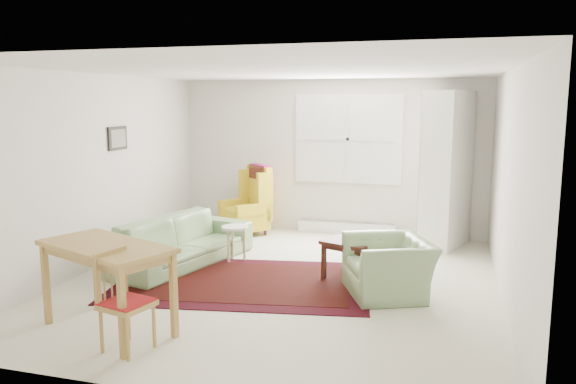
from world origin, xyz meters
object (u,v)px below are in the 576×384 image
(coffee_table, at_px, (352,259))
(desk_chair, at_px, (127,302))
(armchair, at_px, (388,261))
(stool, at_px, (235,243))
(wingback_chair, at_px, (244,200))
(cabinet, at_px, (447,170))
(desk, at_px, (108,288))
(sofa, at_px, (182,232))

(coffee_table, relative_size, desk_chair, 0.68)
(armchair, height_order, stool, armchair)
(coffee_table, relative_size, stool, 1.23)
(armchair, height_order, desk_chair, desk_chair)
(wingback_chair, distance_m, desk_chair, 4.38)
(coffee_table, distance_m, cabinet, 2.38)
(wingback_chair, relative_size, coffee_table, 1.89)
(coffee_table, distance_m, desk, 2.95)
(sofa, height_order, armchair, sofa)
(armchair, distance_m, desk_chair, 2.90)
(coffee_table, xyz_separation_m, desk_chair, (-1.52, -2.55, 0.19))
(coffee_table, xyz_separation_m, cabinet, (1.06, 1.93, 0.90))
(wingback_chair, bearing_deg, stool, -34.45)
(sofa, relative_size, wingback_chair, 1.89)
(armchair, bearing_deg, stool, -134.16)
(stool, bearing_deg, wingback_chair, 105.73)
(armchair, bearing_deg, desk, -78.14)
(sofa, relative_size, coffee_table, 3.58)
(desk_chair, bearing_deg, stool, 16.32)
(armchair, bearing_deg, coffee_table, -158.03)
(wingback_chair, distance_m, desk, 4.02)
(stool, bearing_deg, coffee_table, -10.71)
(coffee_table, bearing_deg, sofa, -179.13)
(desk, bearing_deg, desk_chair, -38.91)
(coffee_table, bearing_deg, desk, -130.97)
(wingback_chair, height_order, desk, wingback_chair)
(cabinet, distance_m, desk_chair, 5.22)
(coffee_table, bearing_deg, cabinet, 61.26)
(desk_chair, bearing_deg, wingback_chair, 20.86)
(wingback_chair, xyz_separation_m, desk, (0.14, -4.01, -0.15))
(stool, bearing_deg, sofa, -150.68)
(stool, bearing_deg, armchair, -19.99)
(stool, relative_size, desk_chair, 0.55)
(armchair, distance_m, coffee_table, 0.69)
(coffee_table, distance_m, desk_chair, 2.98)
(armchair, relative_size, cabinet, 0.42)
(wingback_chair, xyz_separation_m, stool, (0.42, -1.48, -0.32))
(desk, bearing_deg, sofa, 98.98)
(stool, xyz_separation_m, desk, (-0.27, -2.54, 0.18))
(desk_chair, bearing_deg, coffee_table, -17.18)
(sofa, height_order, desk_chair, desk_chair)
(armchair, distance_m, cabinet, 2.58)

